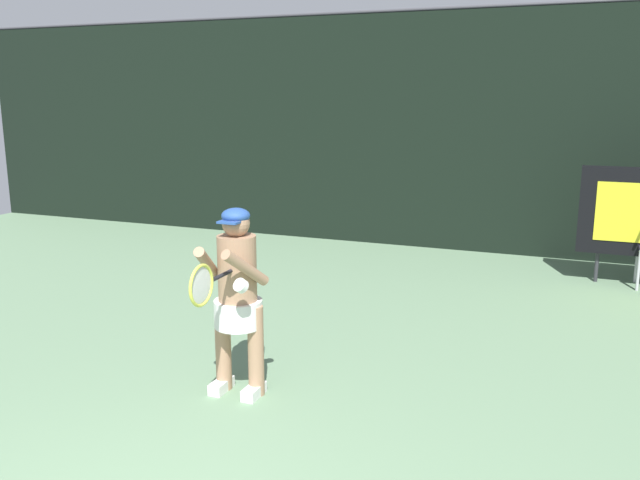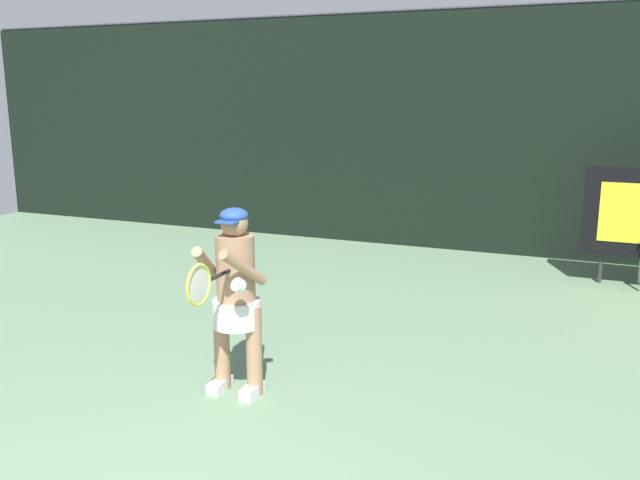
{
  "view_description": "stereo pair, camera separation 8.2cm",
  "coord_description": "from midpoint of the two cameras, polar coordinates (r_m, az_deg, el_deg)",
  "views": [
    {
      "loc": [
        1.91,
        -1.81,
        2.4
      ],
      "look_at": [
        -0.35,
        3.89,
        1.05
      ],
      "focal_mm": 37.43,
      "sensor_mm": 36.0,
      "label": 1
    },
    {
      "loc": [
        1.98,
        -1.78,
        2.4
      ],
      "look_at": [
        -0.35,
        3.89,
        1.05
      ],
      "focal_mm": 37.43,
      "sensor_mm": 36.0,
      "label": 2
    }
  ],
  "objects": [
    {
      "name": "backdrop_screen",
      "position": [
        10.49,
        10.99,
        8.97
      ],
      "size": [
        18.0,
        0.12,
        3.66
      ],
      "color": "black",
      "rests_on": "ground"
    },
    {
      "name": "tennis_player",
      "position": [
        5.36,
        -7.53,
        -4.51
      ],
      "size": [
        0.53,
        0.6,
        1.53
      ],
      "color": "white",
      "rests_on": "ground"
    },
    {
      "name": "tennis_racket",
      "position": [
        4.84,
        -10.45,
        -3.77
      ],
      "size": [
        0.03,
        0.6,
        0.31
      ],
      "rotation": [
        0.0,
        0.0,
        0.22
      ],
      "color": "black"
    }
  ]
}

